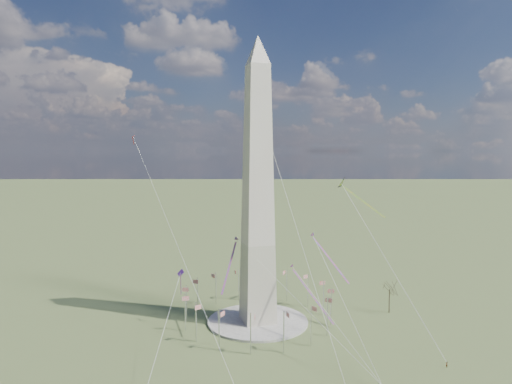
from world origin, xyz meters
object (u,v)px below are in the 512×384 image
object	(u,v)px
washington_monument	(258,190)
kite_delta_black	(344,186)
tree_near	(390,288)
person_east	(447,365)

from	to	relation	value
washington_monument	kite_delta_black	xyz separation A→B (m)	(35.69, 3.44, 0.31)
tree_near	kite_delta_black	xyz separation A→B (m)	(-15.22, 8.91, 38.57)
person_east	kite_delta_black	distance (m)	70.77
washington_monument	person_east	distance (m)	79.20
tree_near	kite_delta_black	world-z (taller)	kite_delta_black
washington_monument	kite_delta_black	bearing A→B (deg)	5.51
washington_monument	tree_near	bearing A→B (deg)	-6.13
washington_monument	person_east	world-z (taller)	washington_monument
washington_monument	person_east	xyz separation A→B (m)	(40.86, -48.84, -47.09)
washington_monument	person_east	size ratio (longest dim) A/B	58.07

